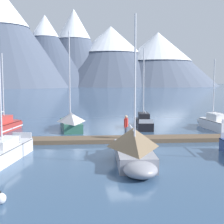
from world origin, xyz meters
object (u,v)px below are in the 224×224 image
at_px(sailboat_nearest_berth, 4,125).
at_px(sailboat_far_berth, 143,122).
at_px(person_on_dock, 126,125).
at_px(sailboat_mid_dock_port, 71,121).
at_px(mooring_buoy_channel_marker, 1,198).
at_px(sailboat_mid_dock_starboard, 134,147).
at_px(sailboat_second_berth, 1,153).
at_px(sailboat_end_of_dock, 213,122).

distance_m(sailboat_nearest_berth, sailboat_far_berth, 12.98).
bearing_deg(person_on_dock, sailboat_mid_dock_port, 118.97).
relative_size(sailboat_far_berth, mooring_buoy_channel_marker, 15.34).
distance_m(sailboat_nearest_berth, sailboat_mid_dock_starboard, 15.77).
bearing_deg(person_on_dock, sailboat_mid_dock_starboard, -97.25).
xyz_separation_m(sailboat_second_berth, sailboat_far_berth, (11.13, 11.89, 0.00)).
relative_size(sailboat_mid_dock_starboard, mooring_buoy_channel_marker, 16.14).
bearing_deg(person_on_dock, sailboat_nearest_berth, 143.77).
bearing_deg(sailboat_far_berth, sailboat_nearest_berth, -179.97).
xyz_separation_m(sailboat_mid_dock_starboard, sailboat_end_of_dock, (10.17, 10.98, -0.28)).
bearing_deg(sailboat_second_berth, mooring_buoy_channel_marker, -80.40).
height_order(person_on_dock, mooring_buoy_channel_marker, person_on_dock).
bearing_deg(sailboat_far_berth, sailboat_second_berth, -133.10).
height_order(sailboat_second_berth, sailboat_far_berth, sailboat_second_berth).
xyz_separation_m(sailboat_second_berth, sailboat_end_of_dock, (17.41, 9.99, 0.03)).
distance_m(sailboat_second_berth, sailboat_end_of_dock, 20.07).
height_order(sailboat_nearest_berth, mooring_buoy_channel_marker, sailboat_nearest_berth).
distance_m(sailboat_far_berth, mooring_buoy_channel_marker, 20.68).
distance_m(sailboat_mid_dock_port, sailboat_end_of_dock, 13.33).
relative_size(sailboat_nearest_berth, sailboat_second_berth, 0.85).
relative_size(sailboat_mid_dock_starboard, person_on_dock, 4.73).
relative_size(sailboat_nearest_berth, sailboat_mid_dock_port, 0.77).
distance_m(sailboat_second_berth, sailboat_mid_dock_starboard, 7.31).
bearing_deg(sailboat_nearest_berth, sailboat_end_of_dock, -5.63).
xyz_separation_m(sailboat_mid_dock_port, sailboat_end_of_dock, (13.24, -1.57, -0.19)).
distance_m(sailboat_mid_dock_port, sailboat_mid_dock_starboard, 12.92).
height_order(sailboat_far_berth, person_on_dock, sailboat_far_berth).
bearing_deg(sailboat_mid_dock_starboard, mooring_buoy_channel_marker, -140.21).
xyz_separation_m(sailboat_second_berth, sailboat_mid_dock_port, (4.17, 11.55, 0.22)).
bearing_deg(sailboat_nearest_berth, sailboat_far_berth, 0.03).
xyz_separation_m(sailboat_mid_dock_starboard, person_on_dock, (0.72, 5.69, 0.40)).
bearing_deg(sailboat_far_berth, sailboat_mid_dock_port, -177.19).
bearing_deg(sailboat_mid_dock_starboard, sailboat_nearest_berth, 125.21).
bearing_deg(sailboat_mid_dock_starboard, sailboat_mid_dock_port, 103.76).
bearing_deg(mooring_buoy_channel_marker, sailboat_mid_dock_starboard, 39.79).
distance_m(sailboat_mid_dock_port, sailboat_far_berth, 6.98).
relative_size(sailboat_end_of_dock, person_on_dock, 3.84).
relative_size(sailboat_second_berth, mooring_buoy_channel_marker, 16.34).
relative_size(sailboat_mid_dock_starboard, sailboat_end_of_dock, 1.23).
bearing_deg(sailboat_nearest_berth, sailboat_mid_dock_port, -3.17).
bearing_deg(sailboat_end_of_dock, mooring_buoy_channel_marker, -135.39).
bearing_deg(sailboat_mid_dock_starboard, sailboat_second_berth, 172.18).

